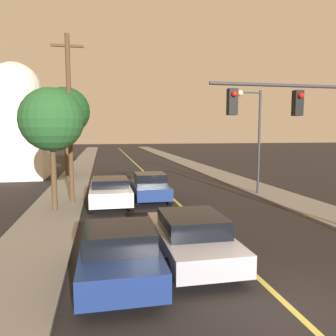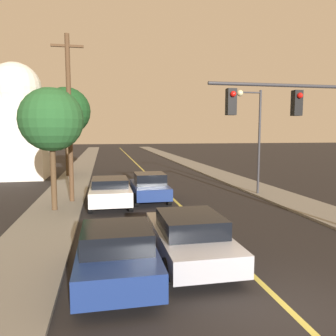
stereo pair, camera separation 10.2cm
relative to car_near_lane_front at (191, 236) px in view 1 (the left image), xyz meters
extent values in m
plane|color=black|center=(1.36, -3.23, -0.73)|extent=(200.00, 200.00, 0.00)
cube|color=black|center=(1.36, 32.77, -0.72)|extent=(9.74, 80.00, 0.01)
cube|color=#D1C14C|center=(1.36, 32.77, -0.72)|extent=(0.16, 76.00, 0.00)
cube|color=gray|center=(-4.76, 32.77, -0.67)|extent=(2.50, 80.00, 0.12)
cube|color=gray|center=(7.49, 32.77, -0.67)|extent=(2.50, 80.00, 0.12)
cube|color=#A5A8B2|center=(0.00, 0.05, -0.12)|extent=(1.92, 4.59, 0.57)
cube|color=black|center=(0.00, -0.14, 0.42)|extent=(1.69, 2.06, 0.50)
cylinder|color=black|center=(-0.91, 1.47, -0.40)|extent=(0.22, 0.65, 0.65)
cylinder|color=black|center=(0.91, 1.47, -0.40)|extent=(0.22, 0.65, 0.65)
cylinder|color=black|center=(-0.91, -1.38, -0.40)|extent=(0.22, 0.65, 0.65)
cylinder|color=black|center=(0.91, -1.38, -0.40)|extent=(0.22, 0.65, 0.65)
cube|color=navy|center=(0.00, 8.50, -0.08)|extent=(1.79, 4.00, 0.61)
cube|color=black|center=(0.00, 8.34, 0.52)|extent=(1.57, 1.80, 0.60)
cylinder|color=black|center=(-0.85, 9.74, -0.39)|extent=(0.22, 0.69, 0.69)
cylinder|color=black|center=(0.85, 9.74, -0.39)|extent=(0.22, 0.69, 0.69)
cylinder|color=black|center=(-0.85, 7.26, -0.39)|extent=(0.22, 0.69, 0.69)
cylinder|color=black|center=(0.85, 7.26, -0.39)|extent=(0.22, 0.69, 0.69)
cube|color=navy|center=(-2.14, -1.01, -0.09)|extent=(1.89, 3.83, 0.63)
cube|color=black|center=(-2.14, -1.17, 0.47)|extent=(1.66, 1.72, 0.50)
cylinder|color=black|center=(-3.04, 0.17, -0.41)|extent=(0.22, 0.65, 0.65)
cylinder|color=black|center=(-1.25, 0.17, -0.41)|extent=(0.22, 0.65, 0.65)
cylinder|color=black|center=(-3.04, -2.20, -0.41)|extent=(0.22, 0.65, 0.65)
cylinder|color=black|center=(-1.25, -2.20, -0.41)|extent=(0.22, 0.65, 0.65)
cube|color=white|center=(-2.14, 7.69, -0.02)|extent=(1.97, 4.60, 0.67)
cube|color=black|center=(-2.14, 7.51, 0.52)|extent=(1.74, 2.07, 0.41)
cylinder|color=black|center=(-3.08, 9.12, -0.36)|extent=(0.22, 0.74, 0.74)
cylinder|color=black|center=(-1.21, 9.12, -0.36)|extent=(0.22, 0.74, 0.74)
cylinder|color=black|center=(-3.08, 6.27, -0.36)|extent=(0.22, 0.74, 0.74)
cylinder|color=black|center=(-1.21, 6.27, -0.36)|extent=(0.22, 0.74, 0.74)
cylinder|color=#333338|center=(3.86, 1.78, 4.66)|extent=(5.55, 0.12, 0.12)
cube|color=black|center=(4.42, 1.78, 4.05)|extent=(0.32, 0.28, 0.90)
sphere|color=red|center=(4.42, 1.60, 4.30)|extent=(0.20, 0.20, 0.20)
cube|color=black|center=(1.92, 1.78, 4.05)|extent=(0.32, 0.28, 0.90)
sphere|color=red|center=(1.92, 1.60, 4.30)|extent=(0.20, 0.20, 0.20)
cylinder|color=#333338|center=(6.59, 8.90, 2.42)|extent=(0.14, 0.14, 6.05)
cylinder|color=#333338|center=(5.95, 8.90, 5.29)|extent=(1.27, 0.09, 0.09)
sphere|color=beige|center=(5.31, 8.90, 5.24)|extent=(0.36, 0.36, 0.36)
cylinder|color=#513823|center=(-4.11, 8.67, 3.66)|extent=(0.24, 0.24, 8.54)
cube|color=#513823|center=(-4.11, 8.67, 7.34)|extent=(1.60, 0.12, 0.12)
cylinder|color=#4C3823|center=(-4.73, 6.81, 0.98)|extent=(0.26, 0.26, 3.18)
sphere|color=#235628|center=(-4.73, 6.81, 3.59)|extent=(2.90, 2.90, 2.90)
cylinder|color=#4C3823|center=(-5.38, 19.47, 1.39)|extent=(0.38, 0.38, 3.99)
sphere|color=#19471E|center=(-5.38, 19.47, 4.75)|extent=(3.92, 3.92, 3.92)
cube|color=silver|center=(-9.27, 19.52, 2.33)|extent=(4.52, 4.52, 6.12)
sphere|color=silver|center=(-9.27, 19.52, 6.51)|extent=(4.06, 4.06, 4.06)
camera|label=1|loc=(-2.50, -8.99, 3.01)|focal=35.00mm
camera|label=2|loc=(-2.40, -9.01, 3.01)|focal=35.00mm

